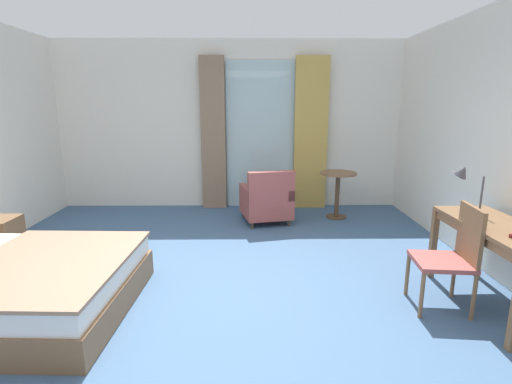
# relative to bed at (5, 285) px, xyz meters

# --- Properties ---
(ground) EXTENTS (6.52, 7.55, 0.10)m
(ground) POSITION_rel_bed_xyz_m (1.80, 0.16, -0.30)
(ground) COLOR #426084
(wall_back) EXTENTS (6.12, 0.12, 2.85)m
(wall_back) POSITION_rel_bed_xyz_m (1.80, 3.68, 1.17)
(wall_back) COLOR white
(wall_back) RESTS_ON ground
(balcony_glass_door) EXTENTS (1.23, 0.02, 2.51)m
(balcony_glass_door) POSITION_rel_bed_xyz_m (2.36, 3.60, 1.00)
(balcony_glass_door) COLOR silver
(balcony_glass_door) RESTS_ON ground
(curtain_panel_left) EXTENTS (0.41, 0.10, 2.57)m
(curtain_panel_left) POSITION_rel_bed_xyz_m (1.53, 3.50, 1.03)
(curtain_panel_left) COLOR #897056
(curtain_panel_left) RESTS_ON ground
(curtain_panel_right) EXTENTS (0.56, 0.10, 2.57)m
(curtain_panel_right) POSITION_rel_bed_xyz_m (3.19, 3.50, 1.03)
(curtain_panel_right) COLOR tan
(curtain_panel_right) RESTS_ON ground
(bed) EXTENTS (2.12, 1.73, 0.96)m
(bed) POSITION_rel_bed_xyz_m (0.00, 0.00, 0.00)
(bed) COLOR brown
(bed) RESTS_ON ground
(writing_desk) EXTENTS (0.59, 1.35, 0.77)m
(writing_desk) POSITION_rel_bed_xyz_m (4.36, 0.03, 0.42)
(writing_desk) COLOR brown
(writing_desk) RESTS_ON ground
(desk_chair) EXTENTS (0.51, 0.50, 0.95)m
(desk_chair) POSITION_rel_bed_xyz_m (3.96, 0.03, 0.27)
(desk_chair) COLOR #9E4C47
(desk_chair) RESTS_ON ground
(desk_lamp) EXTENTS (0.30, 0.29, 0.50)m
(desk_lamp) POSITION_rel_bed_xyz_m (4.22, 0.44, 0.86)
(desk_lamp) COLOR #4C4C51
(desk_lamp) RESTS_ON writing_desk
(armchair_by_window) EXTENTS (0.84, 0.89, 0.84)m
(armchair_by_window) POSITION_rel_bed_xyz_m (2.41, 2.61, 0.08)
(armchair_by_window) COLOR #9E4C47
(armchair_by_window) RESTS_ON ground
(round_cafe_table) EXTENTS (0.58, 0.58, 0.74)m
(round_cafe_table) POSITION_rel_bed_xyz_m (3.55, 2.85, 0.28)
(round_cafe_table) COLOR brown
(round_cafe_table) RESTS_ON ground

